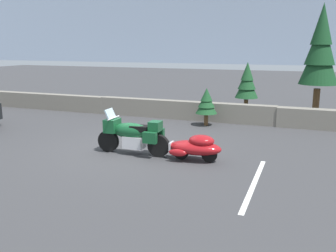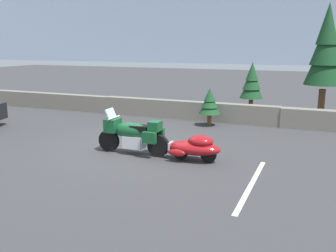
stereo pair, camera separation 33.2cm
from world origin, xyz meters
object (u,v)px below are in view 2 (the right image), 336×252
at_px(touring_motorcycle, 133,134).
at_px(car_shaped_trailer, 195,147).
at_px(pine_tree_secondary, 252,82).
at_px(pine_tree_tall, 326,49).

height_order(touring_motorcycle, car_shaped_trailer, touring_motorcycle).
relative_size(car_shaped_trailer, pine_tree_secondary, 0.90).
distance_m(touring_motorcycle, pine_tree_secondary, 8.07).
bearing_deg(pine_tree_tall, car_shaped_trailer, -114.10).
bearing_deg(pine_tree_tall, pine_tree_secondary, 168.84).
distance_m(pine_tree_tall, pine_tree_secondary, 3.44).
relative_size(car_shaped_trailer, pine_tree_tall, 0.45).
bearing_deg(touring_motorcycle, pine_tree_secondary, 74.86).
xyz_separation_m(touring_motorcycle, pine_tree_tall, (5.12, 7.14, 2.44)).
xyz_separation_m(pine_tree_tall, pine_tree_secondary, (-3.03, 0.60, -1.53)).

